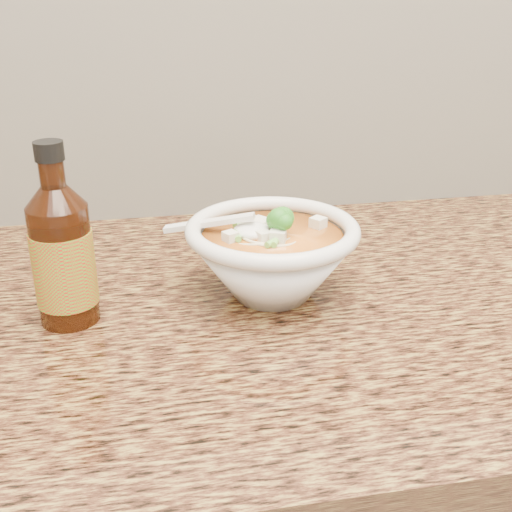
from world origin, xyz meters
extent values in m
cube|color=beige|center=(0.00, 1.99, 1.15)|extent=(4.00, 0.02, 0.50)
cube|color=olive|center=(0.00, 1.68, 0.88)|extent=(4.00, 0.68, 0.04)
cylinder|color=white|center=(-0.13, 1.67, 0.90)|extent=(0.09, 0.09, 0.01)
torus|color=white|center=(-0.13, 1.67, 0.99)|extent=(0.21, 0.21, 0.02)
torus|color=beige|center=(-0.13, 1.66, 0.98)|extent=(0.08, 0.08, 0.00)
torus|color=beige|center=(-0.14, 1.67, 0.98)|extent=(0.10, 0.10, 0.00)
torus|color=beige|center=(-0.11, 1.66, 0.98)|extent=(0.12, 0.12, 0.00)
torus|color=beige|center=(-0.12, 1.69, 0.97)|extent=(0.11, 0.11, 0.00)
torus|color=beige|center=(-0.13, 1.69, 0.97)|extent=(0.14, 0.14, 0.00)
torus|color=beige|center=(-0.11, 1.68, 0.97)|extent=(0.10, 0.10, 0.00)
torus|color=beige|center=(-0.12, 1.67, 0.97)|extent=(0.09, 0.09, 0.00)
torus|color=beige|center=(-0.13, 1.67, 0.97)|extent=(0.08, 0.08, 0.00)
torus|color=beige|center=(-0.13, 1.68, 0.97)|extent=(0.10, 0.10, 0.00)
cube|color=silver|center=(-0.09, 1.70, 0.98)|extent=(0.03, 0.03, 0.02)
cube|color=silver|center=(-0.15, 1.72, 0.98)|extent=(0.02, 0.02, 0.02)
cube|color=silver|center=(-0.12, 1.65, 0.98)|extent=(0.02, 0.02, 0.02)
cube|color=silver|center=(-0.15, 1.64, 0.98)|extent=(0.02, 0.02, 0.02)
cube|color=silver|center=(-0.13, 1.65, 0.98)|extent=(0.02, 0.02, 0.02)
cube|color=silver|center=(-0.13, 1.69, 0.98)|extent=(0.02, 0.02, 0.02)
cube|color=silver|center=(-0.17, 1.64, 0.98)|extent=(0.02, 0.02, 0.02)
ellipsoid|color=#196014|center=(-0.12, 1.66, 1.00)|extent=(0.04, 0.04, 0.03)
cylinder|color=#78D150|center=(-0.10, 1.69, 0.98)|extent=(0.02, 0.02, 0.01)
cylinder|color=#78D150|center=(-0.09, 1.66, 0.98)|extent=(0.01, 0.02, 0.01)
cylinder|color=#78D150|center=(-0.10, 1.73, 0.98)|extent=(0.02, 0.02, 0.01)
cylinder|color=#78D150|center=(-0.10, 1.72, 0.98)|extent=(0.02, 0.02, 0.01)
cylinder|color=#78D150|center=(-0.18, 1.66, 0.98)|extent=(0.02, 0.02, 0.01)
ellipsoid|color=white|center=(-0.15, 1.68, 0.98)|extent=(0.05, 0.05, 0.02)
cube|color=white|center=(-0.20, 1.70, 0.99)|extent=(0.11, 0.05, 0.03)
cylinder|color=#3C1808|center=(-0.37, 1.66, 0.97)|extent=(0.08, 0.08, 0.14)
cylinder|color=#3C1808|center=(-0.37, 1.66, 1.07)|extent=(0.03, 0.03, 0.03)
cylinder|color=black|center=(-0.37, 1.66, 1.10)|extent=(0.04, 0.04, 0.02)
cylinder|color=red|center=(-0.37, 1.66, 0.97)|extent=(0.09, 0.09, 0.08)
camera|label=1|loc=(-0.28, 0.98, 1.26)|focal=45.00mm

